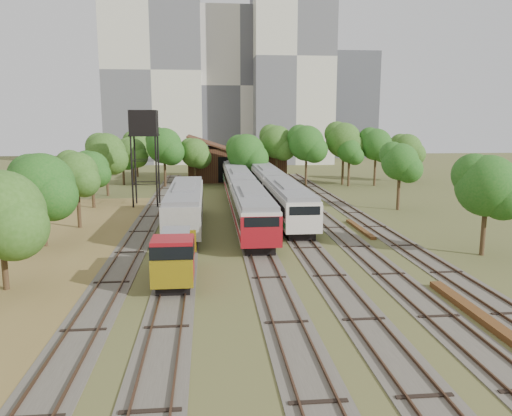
{
  "coord_description": "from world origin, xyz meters",
  "views": [
    {
      "loc": [
        -5.84,
        -27.61,
        10.15
      ],
      "look_at": [
        -1.68,
        15.31,
        2.5
      ],
      "focal_mm": 35.0,
      "sensor_mm": 36.0,
      "label": 1
    }
  ],
  "objects": [
    {
      "name": "ground",
      "position": [
        0.0,
        0.0,
        0.0
      ],
      "size": [
        240.0,
        240.0,
        0.0
      ],
      "primitive_type": "plane",
      "color": "#475123",
      "rests_on": "ground"
    },
    {
      "name": "dry_grass_patch",
      "position": [
        -18.0,
        8.0,
        0.02
      ],
      "size": [
        14.0,
        60.0,
        0.04
      ],
      "primitive_type": "cube",
      "color": "brown",
      "rests_on": "ground"
    },
    {
      "name": "tracks",
      "position": [
        -0.67,
        25.0,
        0.04
      ],
      "size": [
        24.6,
        80.0,
        0.19
      ],
      "color": "#4C473D",
      "rests_on": "ground"
    },
    {
      "name": "railcar_red_set",
      "position": [
        -2.0,
        24.94,
        2.03
      ],
      "size": [
        3.1,
        34.58,
        3.84
      ],
      "color": "black",
      "rests_on": "ground"
    },
    {
      "name": "railcar_green_set",
      "position": [
        2.0,
        37.94,
        2.02
      ],
      "size": [
        3.09,
        52.08,
        3.83
      ],
      "color": "black",
      "rests_on": "ground"
    },
    {
      "name": "railcar_rear",
      "position": [
        -2.0,
        52.2,
        1.92
      ],
      "size": [
        2.93,
        16.08,
        3.62
      ],
      "color": "black",
      "rests_on": "ground"
    },
    {
      "name": "shunter_locomotive",
      "position": [
        -8.0,
        3.14,
        1.54
      ],
      "size": [
        2.49,
        8.1,
        3.26
      ],
      "color": "black",
      "rests_on": "ground"
    },
    {
      "name": "old_grey_coach",
      "position": [
        -8.0,
        18.99,
        2.16
      ],
      "size": [
        3.19,
        18.0,
        3.95
      ],
      "color": "black",
      "rests_on": "ground"
    },
    {
      "name": "water_tower",
      "position": [
        -13.2,
        32.32,
        9.48
      ],
      "size": [
        3.25,
        3.25,
        11.25
      ],
      "color": "black",
      "rests_on": "ground"
    },
    {
      "name": "rail_pile_near",
      "position": [
        8.0,
        -4.48,
        0.17
      ],
      "size": [
        0.68,
        10.23,
        0.34
      ],
      "primitive_type": "cube",
      "color": "brown",
      "rests_on": "ground"
    },
    {
      "name": "rail_pile_far",
      "position": [
        8.2,
        16.63,
        0.13
      ],
      "size": [
        0.49,
        7.81,
        0.25
      ],
      "primitive_type": "cube",
      "color": "brown",
      "rests_on": "ground"
    },
    {
      "name": "maintenance_shed",
      "position": [
        -1.0,
        57.98,
        2.91
      ],
      "size": [
        16.45,
        11.55,
        7.58
      ],
      "color": "#3B1D15",
      "rests_on": "ground"
    },
    {
      "name": "tree_band_left",
      "position": [
        -19.16,
        23.73,
        5.29
      ],
      "size": [
        8.27,
        78.14,
        8.78
      ],
      "color": "#382616",
      "rests_on": "ground"
    },
    {
      "name": "tree_band_far",
      "position": [
        5.22,
        49.44,
        6.03
      ],
      "size": [
        49.1,
        10.09,
        9.73
      ],
      "color": "#382616",
      "rests_on": "ground"
    },
    {
      "name": "tree_band_right",
      "position": [
        15.32,
        22.92,
        5.39
      ],
      "size": [
        5.29,
        44.23,
        7.62
      ],
      "color": "#382616",
      "rests_on": "ground"
    },
    {
      "name": "tower_left",
      "position": [
        -18.0,
        95.0,
        21.0
      ],
      "size": [
        22.0,
        16.0,
        42.0
      ],
      "primitive_type": "cube",
      "color": "beige",
      "rests_on": "ground"
    },
    {
      "name": "tower_centre",
      "position": [
        2.0,
        100.0,
        18.0
      ],
      "size": [
        20.0,
        18.0,
        36.0
      ],
      "primitive_type": "cube",
      "color": "beige",
      "rests_on": "ground"
    },
    {
      "name": "tower_right",
      "position": [
        14.0,
        92.0,
        24.0
      ],
      "size": [
        18.0,
        16.0,
        48.0
      ],
      "primitive_type": "cube",
      "color": "beige",
      "rests_on": "ground"
    },
    {
      "name": "tower_far_right",
      "position": [
        34.0,
        110.0,
        14.0
      ],
      "size": [
        12.0,
        12.0,
        28.0
      ],
      "primitive_type": "cube",
      "color": "#46474E",
      "rests_on": "ground"
    }
  ]
}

